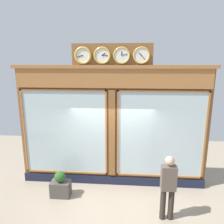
# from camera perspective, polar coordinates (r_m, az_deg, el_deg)

# --- Properties ---
(shop_facade) EXTENTS (5.89, 0.42, 4.36)m
(shop_facade) POSITION_cam_1_polar(r_m,az_deg,el_deg) (6.62, 0.08, -3.68)
(shop_facade) COLOR brown
(shop_facade) RESTS_ON ground_plane
(pedestrian) EXTENTS (0.37, 0.23, 1.69)m
(pedestrian) POSITION_cam_1_polar(r_m,az_deg,el_deg) (5.64, 14.75, -18.39)
(pedestrian) COLOR #312A24
(pedestrian) RESTS_ON ground_plane
(planter_box) EXTENTS (0.56, 0.36, 0.46)m
(planter_box) POSITION_cam_1_polar(r_m,az_deg,el_deg) (6.81, -13.53, -19.27)
(planter_box) COLOR #4C4742
(planter_box) RESTS_ON ground_plane
(planter_shrub) EXTENTS (0.32, 0.32, 0.32)m
(planter_shrub) POSITION_cam_1_polar(r_m,az_deg,el_deg) (6.61, -13.72, -16.40)
(planter_shrub) COLOR #285623
(planter_shrub) RESTS_ON planter_box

